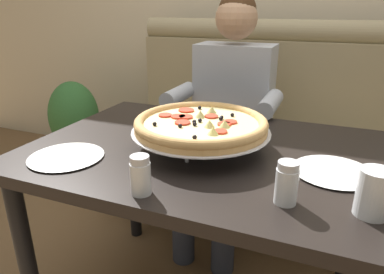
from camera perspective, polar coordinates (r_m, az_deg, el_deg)
The scene contains 10 objects.
booth_bench at distance 2.13m, azimuth 10.37°, elevation -1.78°, with size 1.64×0.78×1.13m.
dining_table at distance 1.24m, azimuth 2.18°, elevation -5.74°, with size 1.20×0.85×0.74m.
diner_main at distance 1.81m, azimuth 5.95°, elevation 4.82°, with size 0.54×0.64×1.27m.
pizza at distance 1.17m, azimuth 1.47°, elevation 2.01°, with size 0.47×0.47×0.12m.
shaker_pepper_flakes at distance 0.89m, azimuth 15.23°, elevation -7.74°, with size 0.06×0.06×0.11m.
shaker_parmesan at distance 0.91m, azimuth -8.42°, elevation -6.64°, with size 0.05×0.05×0.11m.
plate_near_left at distance 1.10m, azimuth 22.23°, elevation -4.98°, with size 0.24×0.24×0.02m.
plate_near_right at distance 1.19m, azimuth -19.96°, elevation -2.78°, with size 0.24×0.24×0.02m.
drinking_glass at distance 0.91m, azimuth 27.62°, elevation -8.57°, with size 0.08×0.08×0.11m.
potted_plant at distance 2.72m, azimuth -18.66°, elevation 2.15°, with size 0.36×0.36×0.70m.
Camera 1 is at (0.38, -1.05, 1.20)m, focal length 32.49 mm.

